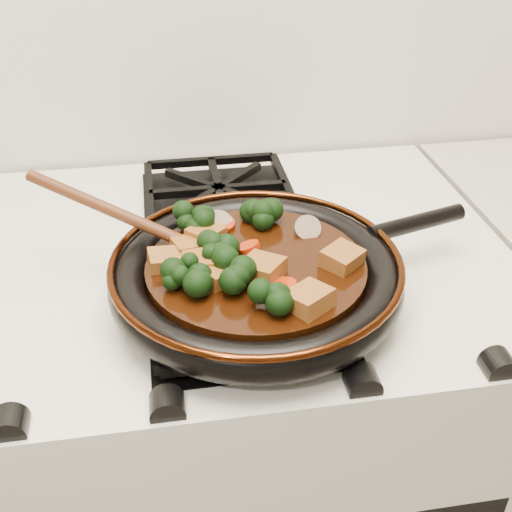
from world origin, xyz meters
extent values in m
cube|color=silver|center=(0.00, 1.69, 0.45)|extent=(0.76, 0.60, 0.90)
cylinder|color=black|center=(0.01, 1.57, 0.93)|extent=(0.32, 0.32, 0.01)
torus|color=black|center=(0.01, 1.57, 0.94)|extent=(0.35, 0.35, 0.04)
torus|color=#3F1909|center=(0.01, 1.57, 0.96)|extent=(0.34, 0.34, 0.01)
cylinder|color=black|center=(0.24, 1.63, 0.96)|extent=(0.14, 0.06, 0.02)
cylinder|color=black|center=(0.01, 1.57, 0.95)|extent=(0.26, 0.26, 0.02)
cube|color=brown|center=(-0.04, 1.62, 0.97)|extent=(0.05, 0.05, 0.03)
cube|color=brown|center=(0.06, 1.48, 0.97)|extent=(0.06, 0.06, 0.03)
cube|color=brown|center=(-0.03, 1.54, 0.97)|extent=(0.05, 0.05, 0.02)
cube|color=brown|center=(-0.09, 1.58, 0.97)|extent=(0.04, 0.04, 0.02)
cube|color=brown|center=(-0.05, 1.56, 0.97)|extent=(0.04, 0.04, 0.03)
cube|color=brown|center=(0.02, 1.54, 0.97)|extent=(0.06, 0.06, 0.03)
cube|color=brown|center=(0.11, 1.55, 0.97)|extent=(0.06, 0.06, 0.03)
cube|color=brown|center=(-0.06, 1.60, 0.97)|extent=(0.04, 0.04, 0.02)
cylinder|color=#A72204|center=(0.04, 1.51, 0.96)|extent=(0.03, 0.03, 0.01)
cylinder|color=#A72204|center=(0.01, 1.60, 0.96)|extent=(0.03, 0.03, 0.02)
cylinder|color=#A72204|center=(-0.02, 1.53, 0.96)|extent=(0.03, 0.03, 0.01)
cylinder|color=#A72204|center=(-0.01, 1.65, 0.96)|extent=(0.03, 0.03, 0.01)
cylinder|color=brown|center=(0.09, 1.62, 0.97)|extent=(0.03, 0.03, 0.03)
cylinder|color=brown|center=(-0.02, 1.65, 0.97)|extent=(0.05, 0.05, 0.02)
cylinder|color=brown|center=(0.11, 1.55, 0.97)|extent=(0.05, 0.05, 0.03)
ellipsoid|color=#4F2511|center=(-0.06, 1.61, 0.96)|extent=(0.07, 0.06, 0.02)
cylinder|color=#4F2511|center=(-0.15, 1.66, 1.00)|extent=(0.02, 0.02, 0.22)
camera|label=1|loc=(-0.09, 0.96, 1.38)|focal=45.00mm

